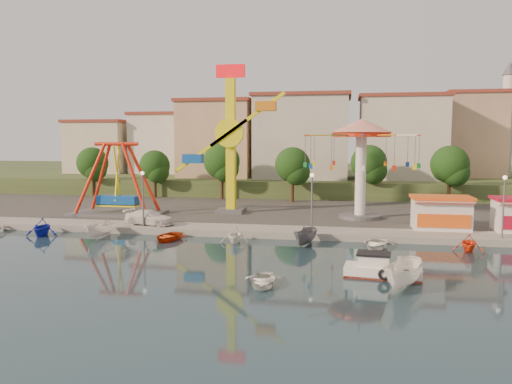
% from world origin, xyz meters
% --- Properties ---
extents(ground, '(200.00, 200.00, 0.00)m').
position_xyz_m(ground, '(0.00, 0.00, 0.00)').
color(ground, '#122934').
rests_on(ground, ground).
extents(quay_deck, '(200.00, 100.00, 0.60)m').
position_xyz_m(quay_deck, '(0.00, 62.00, 0.30)').
color(quay_deck, '#9E998E').
rests_on(quay_deck, ground).
extents(asphalt_pad, '(90.00, 28.00, 0.01)m').
position_xyz_m(asphalt_pad, '(0.00, 30.00, 0.60)').
color(asphalt_pad, '#4C4944').
rests_on(asphalt_pad, quay_deck).
extents(hill_terrace, '(200.00, 60.00, 3.00)m').
position_xyz_m(hill_terrace, '(0.00, 67.00, 1.50)').
color(hill_terrace, '#384C26').
rests_on(hill_terrace, ground).
extents(pirate_ship_ride, '(10.00, 5.00, 8.00)m').
position_xyz_m(pirate_ship_ride, '(-13.83, 19.77, 4.39)').
color(pirate_ship_ride, '#59595E').
rests_on(pirate_ship_ride, quay_deck).
extents(kamikaze_tower, '(8.42, 3.10, 16.50)m').
position_xyz_m(kamikaze_tower, '(-1.33, 22.97, 8.38)').
color(kamikaze_tower, '#59595E').
rests_on(kamikaze_tower, quay_deck).
extents(wave_swinger, '(11.60, 11.60, 10.40)m').
position_xyz_m(wave_swinger, '(12.47, 21.68, 8.20)').
color(wave_swinger, '#59595E').
rests_on(wave_swinger, quay_deck).
extents(booth_left, '(5.40, 3.78, 3.08)m').
position_xyz_m(booth_left, '(19.66, 16.49, 2.16)').
color(booth_left, white).
rests_on(booth_left, quay_deck).
extents(lamp_post_1, '(0.14, 0.14, 5.00)m').
position_xyz_m(lamp_post_1, '(-8.00, 13.00, 3.10)').
color(lamp_post_1, '#59595E').
rests_on(lamp_post_1, quay_deck).
extents(lamp_post_2, '(0.14, 0.14, 5.00)m').
position_xyz_m(lamp_post_2, '(8.00, 13.00, 3.10)').
color(lamp_post_2, '#59595E').
rests_on(lamp_post_2, quay_deck).
extents(lamp_post_3, '(0.14, 0.14, 5.00)m').
position_xyz_m(lamp_post_3, '(24.00, 13.00, 3.10)').
color(lamp_post_3, '#59595E').
rests_on(lamp_post_3, quay_deck).
extents(tree_0, '(4.60, 4.60, 7.19)m').
position_xyz_m(tree_0, '(-26.00, 36.98, 5.47)').
color(tree_0, '#382314').
rests_on(tree_0, quay_deck).
extents(tree_1, '(4.35, 4.35, 6.80)m').
position_xyz_m(tree_1, '(-16.00, 36.24, 5.20)').
color(tree_1, '#382314').
rests_on(tree_1, quay_deck).
extents(tree_2, '(5.02, 5.02, 7.85)m').
position_xyz_m(tree_2, '(-6.00, 35.81, 5.92)').
color(tree_2, '#382314').
rests_on(tree_2, quay_deck).
extents(tree_3, '(4.68, 4.68, 7.32)m').
position_xyz_m(tree_3, '(4.00, 34.36, 5.55)').
color(tree_3, '#382314').
rests_on(tree_3, quay_deck).
extents(tree_4, '(4.86, 4.86, 7.60)m').
position_xyz_m(tree_4, '(14.00, 37.35, 5.75)').
color(tree_4, '#382314').
rests_on(tree_4, quay_deck).
extents(tree_5, '(4.83, 4.83, 7.54)m').
position_xyz_m(tree_5, '(24.00, 35.54, 5.71)').
color(tree_5, '#382314').
rests_on(tree_5, quay_deck).
extents(building_0, '(9.26, 9.53, 11.87)m').
position_xyz_m(building_0, '(-33.37, 46.06, 8.93)').
color(building_0, beige).
rests_on(building_0, hill_terrace).
extents(building_1, '(12.33, 9.01, 8.63)m').
position_xyz_m(building_1, '(-21.33, 51.38, 7.32)').
color(building_1, silver).
rests_on(building_1, hill_terrace).
extents(building_2, '(11.95, 9.28, 11.23)m').
position_xyz_m(building_2, '(-8.19, 51.96, 8.62)').
color(building_2, tan).
rests_on(building_2, hill_terrace).
extents(building_3, '(12.59, 10.50, 9.20)m').
position_xyz_m(building_3, '(5.60, 48.80, 7.60)').
color(building_3, beige).
rests_on(building_3, hill_terrace).
extents(building_4, '(10.75, 9.23, 9.24)m').
position_xyz_m(building_4, '(19.07, 52.20, 7.62)').
color(building_4, beige).
rests_on(building_4, hill_terrace).
extents(building_5, '(12.77, 10.96, 11.21)m').
position_xyz_m(building_5, '(32.37, 50.33, 8.61)').
color(building_5, tan).
rests_on(building_5, hill_terrace).
extents(minaret, '(2.80, 2.80, 18.00)m').
position_xyz_m(minaret, '(36.00, 54.00, 12.55)').
color(minaret, silver).
rests_on(minaret, hill_terrace).
extents(cabin_motorboat, '(4.99, 2.31, 1.70)m').
position_xyz_m(cabin_motorboat, '(13.26, 0.96, 0.45)').
color(cabin_motorboat, white).
rests_on(cabin_motorboat, ground).
extents(rowboat_a, '(2.67, 3.53, 0.69)m').
position_xyz_m(rowboat_a, '(6.07, -2.32, 0.34)').
color(rowboat_a, white).
rests_on(rowboat_a, ground).
extents(skiff, '(3.41, 4.96, 1.79)m').
position_xyz_m(skiff, '(14.40, -1.61, 0.90)').
color(skiff, white).
rests_on(skiff, ground).
extents(van, '(5.27, 2.90, 1.45)m').
position_xyz_m(van, '(-7.78, 14.00, 1.32)').
color(van, white).
rests_on(van, quay_deck).
extents(moored_boat_1, '(3.55, 3.86, 1.70)m').
position_xyz_m(moored_boat_1, '(-16.60, 9.80, 0.85)').
color(moored_boat_1, '#1523BA').
rests_on(moored_boat_1, ground).
extents(moored_boat_2, '(1.85, 4.07, 1.52)m').
position_xyz_m(moored_boat_2, '(-10.82, 9.80, 0.76)').
color(moored_boat_2, silver).
rests_on(moored_boat_2, ground).
extents(moored_boat_3, '(3.21, 4.04, 0.75)m').
position_xyz_m(moored_boat_3, '(-4.39, 9.80, 0.37)').
color(moored_boat_3, '#C53A0F').
rests_on(moored_boat_3, ground).
extents(moored_boat_4, '(2.64, 3.00, 1.50)m').
position_xyz_m(moored_boat_4, '(1.67, 9.80, 0.75)').
color(moored_boat_4, white).
rests_on(moored_boat_4, ground).
extents(moored_boat_5, '(2.39, 4.04, 1.47)m').
position_xyz_m(moored_boat_5, '(7.73, 9.80, 0.73)').
color(moored_boat_5, slate).
rests_on(moored_boat_5, ground).
extents(moored_boat_6, '(3.58, 4.31, 0.77)m').
position_xyz_m(moored_boat_6, '(13.49, 9.80, 0.39)').
color(moored_boat_6, white).
rests_on(moored_boat_6, ground).
extents(moored_boat_7, '(2.99, 3.26, 1.45)m').
position_xyz_m(moored_boat_7, '(20.63, 9.80, 0.72)').
color(moored_boat_7, '#F43E15').
rests_on(moored_boat_7, ground).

